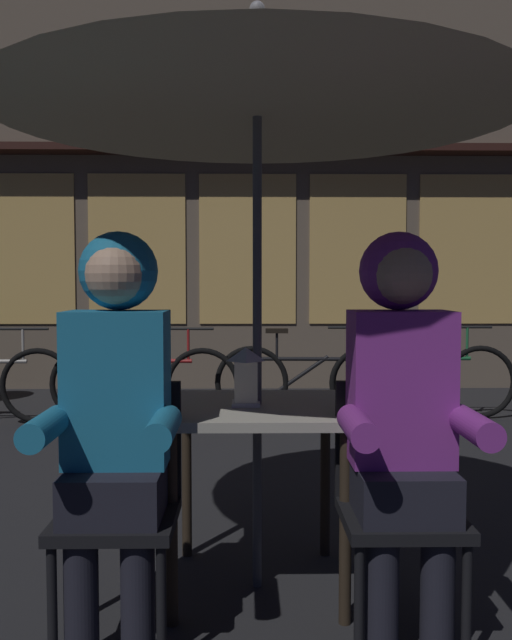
{
  "coord_description": "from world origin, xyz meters",
  "views": [
    {
      "loc": [
        -0.04,
        -2.69,
        1.23
      ],
      "look_at": [
        0.0,
        0.33,
        1.06
      ],
      "focal_mm": 38.2,
      "sensor_mm": 36.0,
      "label": 1
    }
  ],
  "objects_px": {
    "person_left_hooded": "(116,396)",
    "bicycle_third": "(308,381)",
    "bicycle_fourth": "(423,380)",
    "chair_right": "(397,494)",
    "bicycle_second": "(144,383)",
    "cafe_table": "(257,429)",
    "lantern": "(246,375)",
    "patio_umbrella": "(257,67)",
    "chair_left": "(120,496)",
    "person_right_hooded": "(402,395)"
  },
  "relations": [
    {
      "from": "chair_left",
      "to": "lantern",
      "type": "bearing_deg",
      "value": 38.41
    },
    {
      "from": "bicycle_fourth",
      "to": "chair_right",
      "type": "bearing_deg",
      "value": -105.99
    },
    {
      "from": "lantern",
      "to": "person_left_hooded",
      "type": "xyz_separation_m",
      "value": [
        -0.44,
        -0.4,
        -0.01
      ]
    },
    {
      "from": "lantern",
      "to": "bicycle_second",
      "type": "distance_m",
      "value": 3.38
    },
    {
      "from": "bicycle_third",
      "to": "patio_umbrella",
      "type": "bearing_deg",
      "value": -98.76
    },
    {
      "from": "person_right_hooded",
      "to": "bicycle_fourth",
      "type": "height_order",
      "value": "person_right_hooded"
    },
    {
      "from": "bicycle_fourth",
      "to": "bicycle_third",
      "type": "bearing_deg",
      "value": -178.79
    },
    {
      "from": "bicycle_third",
      "to": "bicycle_fourth",
      "type": "xyz_separation_m",
      "value": [
        1.03,
        0.02,
        0.0
      ]
    },
    {
      "from": "chair_left",
      "to": "bicycle_second",
      "type": "bearing_deg",
      "value": 97.26
    },
    {
      "from": "person_left_hooded",
      "to": "bicycle_third",
      "type": "bearing_deg",
      "value": 75.17
    },
    {
      "from": "chair_left",
      "to": "chair_right",
      "type": "xyz_separation_m",
      "value": [
        0.96,
        0.0,
        0.0
      ]
    },
    {
      "from": "chair_right",
      "to": "bicycle_second",
      "type": "relative_size",
      "value": 0.52
    },
    {
      "from": "cafe_table",
      "to": "chair_left",
      "type": "relative_size",
      "value": 0.85
    },
    {
      "from": "patio_umbrella",
      "to": "person_left_hooded",
      "type": "xyz_separation_m",
      "value": [
        -0.48,
        -0.43,
        -1.21
      ]
    },
    {
      "from": "person_right_hooded",
      "to": "chair_left",
      "type": "bearing_deg",
      "value": 176.61
    },
    {
      "from": "cafe_table",
      "to": "bicycle_second",
      "type": "distance_m",
      "value": 3.34
    },
    {
      "from": "lantern",
      "to": "bicycle_second",
      "type": "height_order",
      "value": "lantern"
    },
    {
      "from": "bicycle_second",
      "to": "cafe_table",
      "type": "bearing_deg",
      "value": -73.71
    },
    {
      "from": "chair_left",
      "to": "bicycle_third",
      "type": "bearing_deg",
      "value": 74.95
    },
    {
      "from": "patio_umbrella",
      "to": "chair_right",
      "type": "relative_size",
      "value": 2.66
    },
    {
      "from": "bicycle_fourth",
      "to": "bicycle_second",
      "type": "bearing_deg",
      "value": -176.74
    },
    {
      "from": "lantern",
      "to": "bicycle_third",
      "type": "relative_size",
      "value": 0.14
    },
    {
      "from": "patio_umbrella",
      "to": "lantern",
      "type": "bearing_deg",
      "value": -151.98
    },
    {
      "from": "chair_right",
      "to": "bicycle_fourth",
      "type": "xyz_separation_m",
      "value": [
        1.06,
        3.71,
        -0.14
      ]
    },
    {
      "from": "bicycle_second",
      "to": "bicycle_fourth",
      "type": "relative_size",
      "value": 1.0
    },
    {
      "from": "bicycle_third",
      "to": "person_left_hooded",
      "type": "bearing_deg",
      "value": -104.83
    },
    {
      "from": "chair_left",
      "to": "bicycle_third",
      "type": "height_order",
      "value": "chair_left"
    },
    {
      "from": "lantern",
      "to": "person_right_hooded",
      "type": "xyz_separation_m",
      "value": [
        0.52,
        -0.4,
        -0.01
      ]
    },
    {
      "from": "person_left_hooded",
      "to": "chair_right",
      "type": "bearing_deg",
      "value": 3.39
    },
    {
      "from": "cafe_table",
      "to": "person_right_hooded",
      "type": "relative_size",
      "value": 0.53
    },
    {
      "from": "bicycle_fourth",
      "to": "cafe_table",
      "type": "bearing_deg",
      "value": -114.8
    },
    {
      "from": "patio_umbrella",
      "to": "bicycle_fourth",
      "type": "bearing_deg",
      "value": 65.2
    },
    {
      "from": "chair_right",
      "to": "person_left_hooded",
      "type": "relative_size",
      "value": 0.62
    },
    {
      "from": "bicycle_third",
      "to": "cafe_table",
      "type": "bearing_deg",
      "value": -98.76
    },
    {
      "from": "patio_umbrella",
      "to": "bicycle_third",
      "type": "xyz_separation_m",
      "value": [
        0.51,
        3.32,
        -1.71
      ]
    },
    {
      "from": "cafe_table",
      "to": "chair_right",
      "type": "bearing_deg",
      "value": -37.55
    },
    {
      "from": "cafe_table",
      "to": "bicycle_third",
      "type": "bearing_deg",
      "value": 81.24
    },
    {
      "from": "patio_umbrella",
      "to": "chair_right",
      "type": "height_order",
      "value": "patio_umbrella"
    },
    {
      "from": "person_left_hooded",
      "to": "bicycle_third",
      "type": "relative_size",
      "value": 0.83
    },
    {
      "from": "person_left_hooded",
      "to": "bicycle_second",
      "type": "height_order",
      "value": "person_left_hooded"
    },
    {
      "from": "patio_umbrella",
      "to": "bicycle_third",
      "type": "height_order",
      "value": "patio_umbrella"
    },
    {
      "from": "patio_umbrella",
      "to": "person_left_hooded",
      "type": "relative_size",
      "value": 1.65
    },
    {
      "from": "cafe_table",
      "to": "patio_umbrella",
      "type": "relative_size",
      "value": 0.32
    },
    {
      "from": "bicycle_fourth",
      "to": "chair_left",
      "type": "bearing_deg",
      "value": -118.62
    },
    {
      "from": "cafe_table",
      "to": "person_right_hooded",
      "type": "xyz_separation_m",
      "value": [
        0.48,
        -0.43,
        0.21
      ]
    },
    {
      "from": "patio_umbrella",
      "to": "bicycle_second",
      "type": "height_order",
      "value": "patio_umbrella"
    },
    {
      "from": "person_left_hooded",
      "to": "bicycle_fourth",
      "type": "bearing_deg",
      "value": 61.75
    },
    {
      "from": "patio_umbrella",
      "to": "chair_right",
      "type": "xyz_separation_m",
      "value": [
        0.48,
        -0.37,
        -1.57
      ]
    },
    {
      "from": "person_left_hooded",
      "to": "person_right_hooded",
      "type": "xyz_separation_m",
      "value": [
        0.96,
        0.0,
        0.0
      ]
    },
    {
      "from": "chair_right",
      "to": "patio_umbrella",
      "type": "bearing_deg",
      "value": 142.45
    }
  ]
}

